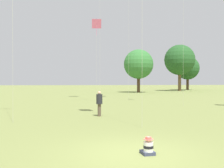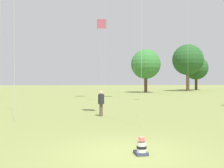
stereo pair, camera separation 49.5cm
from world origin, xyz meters
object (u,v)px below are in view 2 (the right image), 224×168
(person_standing_0, at_px, (101,101))
(distant_tree_2, at_px, (196,68))
(kite_6, at_px, (102,26))
(distant_tree_1, at_px, (146,64))
(distant_tree_0, at_px, (188,60))
(seated_toddler, at_px, (141,148))

(person_standing_0, distance_m, distant_tree_2, 56.12)
(kite_6, height_order, distant_tree_2, kite_6)
(kite_6, height_order, distant_tree_1, kite_6)
(kite_6, xyz_separation_m, distant_tree_0, (21.63, 30.15, -0.96))
(seated_toddler, bearing_deg, distant_tree_1, 70.82)
(distant_tree_1, bearing_deg, person_standing_0, -107.56)
(distant_tree_0, bearing_deg, seated_toddler, -113.29)
(person_standing_0, distance_m, distant_tree_0, 47.52)
(distant_tree_1, bearing_deg, distant_tree_0, 32.05)
(seated_toddler, bearing_deg, kite_6, 83.99)
(person_standing_0, bearing_deg, distant_tree_0, 82.26)
(kite_6, bearing_deg, distant_tree_1, -65.54)
(seated_toddler, distance_m, distant_tree_0, 55.20)
(distant_tree_1, bearing_deg, seated_toddler, -103.26)
(kite_6, distance_m, distant_tree_2, 46.04)
(seated_toddler, xyz_separation_m, person_standing_0, (-0.69, 8.83, 0.71))
(distant_tree_2, bearing_deg, seated_toddler, -114.99)
(seated_toddler, xyz_separation_m, distant_tree_1, (10.16, 43.11, 5.39))
(person_standing_0, relative_size, distant_tree_0, 0.15)
(seated_toddler, height_order, kite_6, kite_6)
(seated_toddler, relative_size, distant_tree_2, 0.06)
(kite_6, xyz_separation_m, distant_tree_1, (10.13, 22.95, -2.51))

